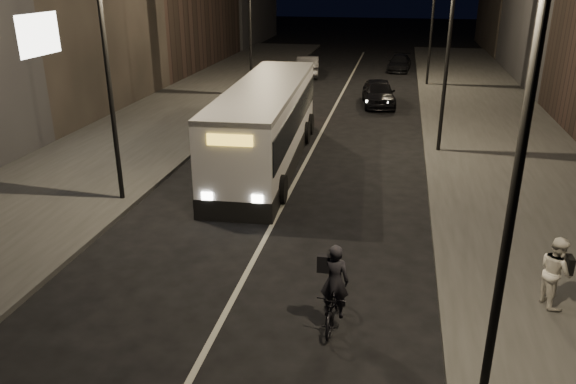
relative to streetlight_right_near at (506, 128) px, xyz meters
The scene contains 14 objects.
ground 8.55m from the streetlight_right_near, 143.12° to the left, with size 180.00×180.00×0.00m, color black.
sidewalk_right 19.02m from the streetlight_right_near, 80.02° to the left, with size 7.00×70.00×0.16m, color #323230.
sidewalk_left 23.31m from the streetlight_right_near, 127.54° to the left, with size 7.00×70.00×0.16m, color #323230.
streetlight_right_near is the anchor object (origin of this frame).
streetlight_right_mid 16.00m from the streetlight_right_near, 90.00° to the left, with size 1.20×0.44×8.12m.
streetlight_right_far 32.00m from the streetlight_right_near, 90.00° to the left, with size 1.20×0.44×8.12m.
streetlight_left_near 13.33m from the streetlight_right_near, 143.12° to the left, with size 1.20×0.44×8.12m.
streetlight_left_far 28.10m from the streetlight_right_near, 112.30° to the left, with size 1.20×0.44×8.12m.
city_bus 15.37m from the streetlight_right_near, 117.62° to the left, with size 3.38×12.46×3.33m.
cyclist_on_bicycle 5.79m from the streetlight_right_near, 142.81° to the left, with size 0.74×1.88×2.13m.
pedestrian_woman 6.15m from the streetlight_right_near, 58.73° to the left, with size 0.85×0.66×1.75m, color silver.
car_near 25.77m from the streetlight_right_near, 96.37° to the left, with size 1.81×4.51×1.54m, color black.
car_mid 35.79m from the streetlight_right_near, 104.10° to the left, with size 1.64×4.71×1.55m, color #39393C.
car_far 38.69m from the streetlight_right_near, 92.59° to the left, with size 1.71×4.21×1.22m, color black.
Camera 1 is at (3.67, -12.82, 7.60)m, focal length 35.00 mm.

